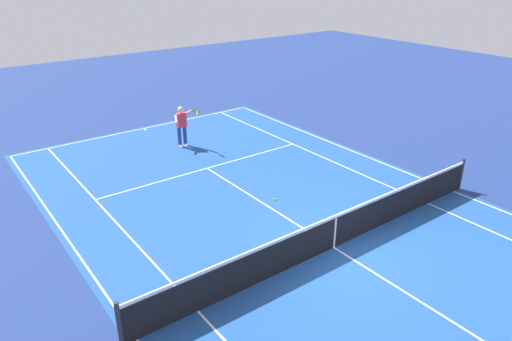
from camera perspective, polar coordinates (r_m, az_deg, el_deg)
The scene contains 6 objects.
ground_plane at distance 12.64m, azimuth 9.41°, elevation -9.22°, with size 60.00×60.00×0.00m, color navy.
court_slab at distance 12.64m, azimuth 9.41°, elevation -9.21°, with size 24.20×11.40×0.00m, color #1E4C93.
court_line_markings at distance 12.64m, azimuth 9.41°, elevation -9.20°, with size 23.85×11.05×0.01m.
tennis_net at distance 12.38m, azimuth 9.56°, elevation -7.31°, with size 0.10×11.70×1.08m.
tennis_player_near at distance 18.98m, azimuth -9.00°, elevation 5.58°, with size 1.09×0.78×1.70m.
tennis_ball at distance 14.77m, azimuth 2.27°, elevation -3.51°, with size 0.07×0.07×0.07m, color #CCE01E.
Camera 1 is at (-7.13, 7.84, 6.89)m, focal length 32.86 mm.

